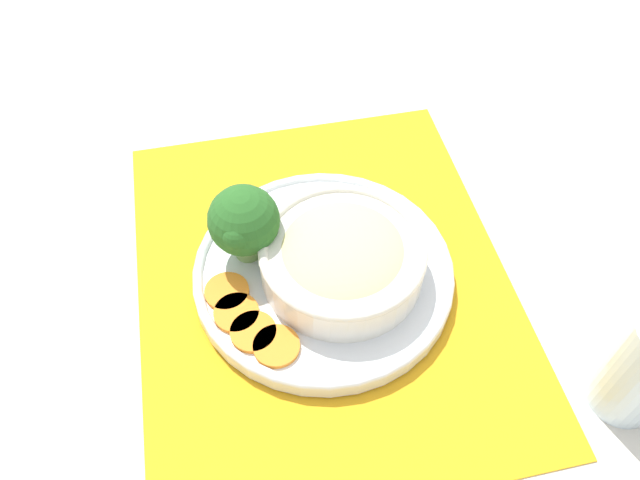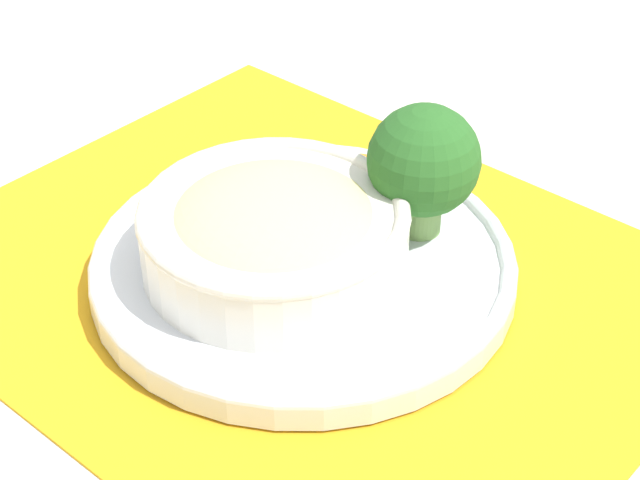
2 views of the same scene
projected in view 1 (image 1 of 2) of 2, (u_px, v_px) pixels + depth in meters
ground_plane at (323, 279)px, 0.68m from camera, size 4.00×4.00×0.00m
placemat at (323, 278)px, 0.68m from camera, size 0.50×0.41×0.00m
plate at (323, 271)px, 0.67m from camera, size 0.28×0.28×0.02m
bowl at (342, 257)px, 0.64m from camera, size 0.17×0.17×0.05m
broccoli_floret at (244, 222)px, 0.63m from camera, size 0.07×0.07×0.09m
carrot_slice_near at (227, 292)px, 0.64m from camera, size 0.05×0.05×0.01m
carrot_slice_middle at (236, 313)px, 0.63m from camera, size 0.05×0.05×0.01m
carrot_slice_far at (253, 332)px, 0.61m from camera, size 0.05×0.05×0.01m
carrot_slice_extra at (276, 346)px, 0.60m from camera, size 0.05×0.05×0.01m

